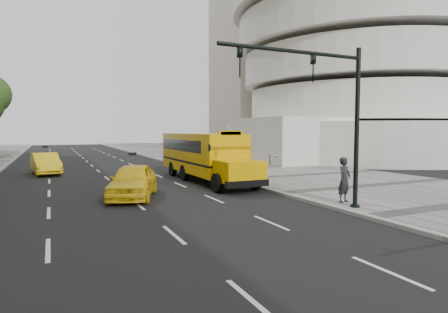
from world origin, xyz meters
name	(u,v)px	position (x,y,z in m)	size (l,w,h in m)	color
ground	(137,188)	(0.00, 0.00, 0.00)	(140.00, 140.00, 0.00)	black
sidewalk_museum	(310,175)	(12.00, 0.00, 0.07)	(12.00, 140.00, 0.15)	gray
curb_museum	(233,180)	(6.00, 0.00, 0.07)	(0.30, 140.00, 0.15)	gray
guggenheim	(330,51)	(29.37, 18.51, 13.58)	(33.20, 42.20, 35.00)	white
school_bus	(202,153)	(4.50, 1.46, 1.76)	(2.96, 11.56, 3.19)	#DCA200
taxi_near	(133,181)	(-0.85, -3.10, 0.81)	(1.92, 4.76, 1.62)	yellow
taxi_far	(46,164)	(-4.73, 9.26, 0.78)	(1.65, 4.73, 1.56)	yellow
pedestrian	(344,180)	(6.90, -8.80, 1.11)	(0.70, 0.46, 1.92)	black
traffic_signal	(329,107)	(5.19, -9.74, 4.09)	(6.18, 0.36, 6.40)	black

